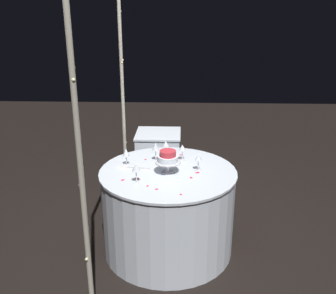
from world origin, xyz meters
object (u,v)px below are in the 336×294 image
object	(u,v)px
side_table	(159,166)
cake_knife	(131,167)
wine_glass_2	(198,158)
wine_glass_5	(182,148)
main_table	(168,210)
tiered_cake	(168,158)
wine_glass_0	(126,153)
decorative_arch	(105,87)
wine_glass_3	(156,147)
wine_glass_1	(166,145)
wine_glass_4	(136,169)

from	to	relation	value
side_table	cake_knife	world-z (taller)	side_table
wine_glass_2	wine_glass_5	bearing A→B (deg)	30.98
main_table	side_table	bearing A→B (deg)	8.42
tiered_cake	wine_glass_0	bearing A→B (deg)	66.86
decorative_arch	tiered_cake	distance (m)	0.79
side_table	wine_glass_2	xyz separation A→B (m)	(-0.98, -0.41, 0.49)
decorative_arch	wine_glass_3	xyz separation A→B (m)	(0.23, -0.39, -0.60)
decorative_arch	wine_glass_1	bearing A→B (deg)	-56.31
tiered_cake	wine_glass_4	distance (m)	0.32
wine_glass_3	cake_knife	world-z (taller)	wine_glass_3
tiered_cake	wine_glass_5	size ratio (longest dim) A/B	1.44
decorative_arch	wine_glass_5	xyz separation A→B (m)	(0.25, -0.63, -0.62)
decorative_arch	wine_glass_5	size ratio (longest dim) A/B	15.75
wine_glass_1	wine_glass_5	distance (m)	0.17
wine_glass_4	wine_glass_5	size ratio (longest dim) A/B	1.04
wine_glass_3	wine_glass_5	bearing A→B (deg)	-85.53
wine_glass_0	wine_glass_1	bearing A→B (deg)	-59.47
wine_glass_4	wine_glass_5	distance (m)	0.62
main_table	wine_glass_3	bearing A→B (deg)	27.73
wine_glass_2	wine_glass_1	bearing A→B (deg)	44.52
tiered_cake	wine_glass_1	size ratio (longest dim) A/B	1.33
main_table	wine_glass_1	xyz separation A→B (m)	(0.32, 0.03, 0.52)
wine_glass_1	wine_glass_4	bearing A→B (deg)	159.43
decorative_arch	wine_glass_1	xyz separation A→B (m)	(0.32, -0.48, -0.61)
side_table	wine_glass_3	distance (m)	0.92
main_table	wine_glass_4	distance (m)	0.62
wine_glass_3	wine_glass_5	world-z (taller)	wine_glass_3
wine_glass_1	wine_glass_3	distance (m)	0.13
wine_glass_1	wine_glass_5	bearing A→B (deg)	-113.79
decorative_arch	wine_glass_4	distance (m)	0.71
side_table	wine_glass_0	bearing A→B (deg)	165.18
wine_glass_2	wine_glass_5	world-z (taller)	same
tiered_cake	wine_glass_4	xyz separation A→B (m)	(-0.20, 0.24, -0.01)
wine_glass_2	main_table	bearing A→B (deg)	94.13
main_table	wine_glass_2	world-z (taller)	wine_glass_2
main_table	wine_glass_4	bearing A→B (deg)	135.18
side_table	wine_glass_0	world-z (taller)	wine_glass_0
wine_glass_3	wine_glass_4	distance (m)	0.49
wine_glass_2	wine_glass_4	distance (m)	0.57
decorative_arch	tiered_cake	xyz separation A→B (m)	(-0.05, -0.51, -0.60)
decorative_arch	side_table	world-z (taller)	decorative_arch
side_table	wine_glass_1	size ratio (longest dim) A/B	4.89
decorative_arch	wine_glass_4	xyz separation A→B (m)	(-0.25, -0.26, -0.61)
main_table	wine_glass_4	world-z (taller)	wine_glass_4
wine_glass_3	cake_knife	distance (m)	0.31
side_table	tiered_cake	xyz separation A→B (m)	(-1.04, -0.15, 0.51)
side_table	tiered_cake	distance (m)	1.17
main_table	wine_glass_1	bearing A→B (deg)	5.88
wine_glass_4	wine_glass_2	bearing A→B (deg)	-62.36
main_table	wine_glass_4	xyz separation A→B (m)	(-0.25, 0.25, 0.51)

